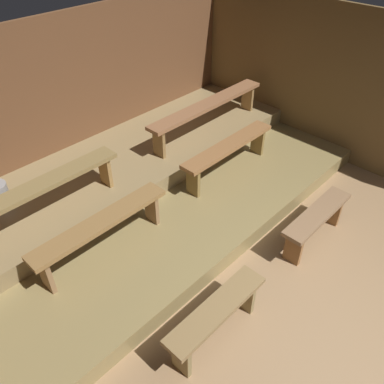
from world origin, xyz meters
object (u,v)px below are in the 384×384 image
Objects in this scene: bench_lower_left at (101,227)px; bench_lower_right at (228,150)px; bench_middle_right at (208,107)px; bench_middle_left at (27,196)px; bench_floor_right at (316,219)px; bench_floor_left at (216,314)px.

bench_lower_left is 1.00× the size of bench_lower_right.
bench_lower_right is at bearing -117.87° from bench_middle_right.
bench_middle_left is (-0.39, 0.73, 0.24)m from bench_lower_left.
bench_middle_right is at bearing 16.34° from bench_lower_left.
bench_middle_right reaches higher than bench_floor_right.
bench_middle_left reaches higher than bench_floor_left.
bench_floor_left is 2.46m from bench_lower_right.
bench_lower_left is (-1.95, 1.48, 0.24)m from bench_floor_right.
bench_middle_left is at bearing 180.00° from bench_middle_right.
bench_lower_right is 0.86m from bench_middle_right.
bench_floor_right is 0.71× the size of bench_lower_right.
bench_floor_right is 0.71× the size of bench_lower_left.
bench_middle_left is at bearing 163.66° from bench_lower_right.
bench_middle_left is 1.00× the size of bench_middle_right.
bench_middle_right is at bearing 62.13° from bench_lower_right.
bench_floor_right is (1.79, 0.00, 0.00)m from bench_floor_left.
bench_middle_left is (-0.54, 2.21, 0.48)m from bench_floor_left.
bench_lower_right is at bearing 83.97° from bench_floor_right.
bench_floor_right is at bearing -96.03° from bench_lower_right.
bench_floor_right is at bearing -43.43° from bench_middle_left.
bench_floor_left and bench_floor_right have the same top height.
bench_lower_right is (1.95, 1.48, 0.24)m from bench_floor_left.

